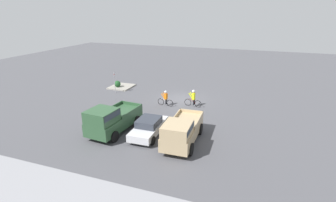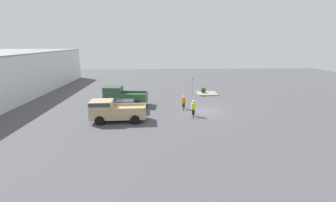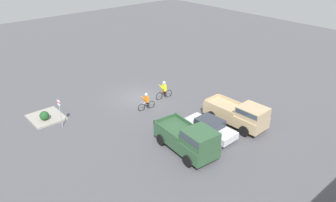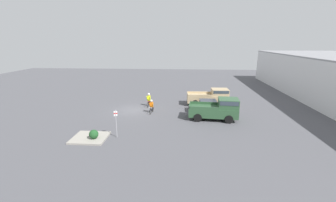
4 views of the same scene
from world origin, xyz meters
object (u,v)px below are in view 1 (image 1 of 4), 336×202
pickup_truck_1 (111,119)px  shrub (117,84)px  pickup_truck_0 (182,131)px  cyclist_0 (166,98)px  sedan_0 (149,127)px  fire_lane_sign (115,80)px  cyclist_1 (193,98)px

pickup_truck_1 → shrub: 12.60m
pickup_truck_0 → cyclist_0: 8.20m
sedan_0 → pickup_truck_1: 2.98m
fire_lane_sign → shrub: bearing=-68.0°
sedan_0 → cyclist_0: (1.07, -6.55, 0.12)m
pickup_truck_0 → pickup_truck_1: 5.66m
cyclist_1 → sedan_0: bearing=77.6°
pickup_truck_1 → cyclist_0: 7.51m
pickup_truck_1 → cyclist_0: bearing=-103.7°
pickup_truck_0 → pickup_truck_1: pickup_truck_1 is taller
sedan_0 → pickup_truck_1: size_ratio=0.83×
pickup_truck_1 → shrub: bearing=-61.8°
cyclist_1 → pickup_truck_1: bearing=61.0°
pickup_truck_1 → fire_lane_sign: (5.24, -9.33, 0.31)m
pickup_truck_1 → cyclist_1: bearing=-119.0°
cyclist_0 → pickup_truck_1: bearing=76.3°
cyclist_0 → cyclist_1: size_ratio=0.95×
pickup_truck_1 → cyclist_1: size_ratio=2.90×
pickup_truck_1 → cyclist_0: size_ratio=3.05×
sedan_0 → cyclist_1: size_ratio=2.39×
pickup_truck_1 → fire_lane_sign: 10.71m
pickup_truck_1 → cyclist_1: (-4.44, -8.01, -0.29)m
shrub → sedan_0: bearing=130.3°
cyclist_0 → shrub: cyclist_0 is taller
cyclist_0 → shrub: 8.61m
cyclist_1 → fire_lane_sign: bearing=-7.8°
cyclist_0 → fire_lane_sign: size_ratio=0.68×
cyclist_0 → fire_lane_sign: (7.01, -2.04, 0.70)m
sedan_0 → pickup_truck_0: bearing=166.8°
fire_lane_sign → shrub: 2.13m
pickup_truck_1 → fire_lane_sign: bearing=-60.7°
pickup_truck_1 → cyclist_0: pickup_truck_1 is taller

